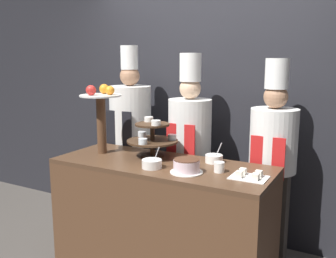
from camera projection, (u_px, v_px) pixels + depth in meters
name	position (u px, v px, depth m)	size (l,w,h in m)	color
wall_back	(210.00, 94.00, 3.62)	(10.00, 0.06, 2.80)	#232328
buffet_counter	(162.00, 220.00, 2.98)	(1.71, 0.67, 0.94)	brown
tiered_stand	(152.00, 137.00, 3.04)	(0.42, 0.42, 0.32)	#3D2819
fruit_pedestal	(101.00, 108.00, 3.13)	(0.35, 0.35, 0.58)	brown
cake_round	(187.00, 166.00, 2.63)	(0.23, 0.23, 0.10)	white
cup_white	(219.00, 167.00, 2.65)	(0.07, 0.07, 0.07)	white
cake_square_tray	(249.00, 176.00, 2.52)	(0.25, 0.19, 0.05)	white
serving_bowl_near	(152.00, 164.00, 2.75)	(0.15, 0.15, 0.17)	white
serving_bowl_far	(214.00, 159.00, 2.89)	(0.14, 0.14, 0.16)	white
chef_left	(131.00, 134.00, 3.68)	(0.40, 0.40, 1.86)	black
chef_center_left	(190.00, 145.00, 3.38)	(0.39, 0.39, 1.78)	#38332D
chef_center_right	(272.00, 158.00, 3.03)	(0.38, 0.38, 1.74)	#38332D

